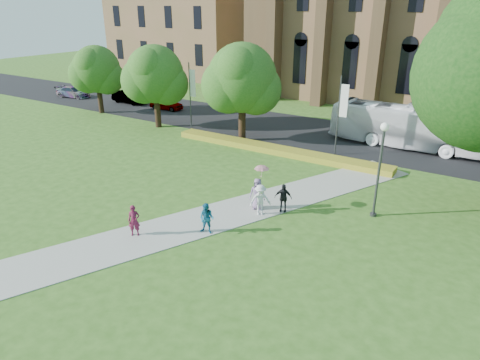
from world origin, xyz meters
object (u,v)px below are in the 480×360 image
Objects in this scene: tour_coach at (408,126)px; car_2 at (73,92)px; car_0 at (166,104)px; car_1 at (130,97)px; streetlamp at (380,159)px; pedestrian_0 at (134,221)px.

tour_coach is 2.77× the size of car_2.
car_1 reaches higher than car_0.
car_0 is (-25.25, -0.30, -1.04)m from tour_coach.
pedestrian_0 is at bearing -137.84° from streetlamp.
pedestrian_0 is (17.13, -21.83, 0.17)m from car_0.
tour_coach is 7.61× the size of pedestrian_0.
car_1 is at bearing 157.42° from streetlamp.
streetlamp is 29.83m from car_0.
tour_coach is 2.65× the size of car_1.
car_2 is (-8.50, -1.27, -0.12)m from car_1.
tour_coach is (-1.33, 13.57, -1.58)m from streetlamp.
pedestrian_0 reaches higher than car_0.
pedestrian_0 is at bearing -132.02° from car_1.
car_1 is (-5.72, 0.16, 0.10)m from car_0.
tour_coach is at bearing 32.42° from pedestrian_0.
streetlamp is 1.36× the size of car_0.
pedestrian_0 is at bearing -145.36° from car_0.
car_0 reaches higher than car_2.
pedestrian_0 is (-9.45, -8.55, -2.45)m from streetlamp.
streetlamp reaches higher than car_2.
car_2 is (-14.22, -1.11, -0.02)m from car_0.
pedestrian_0 reaches higher than car_2.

